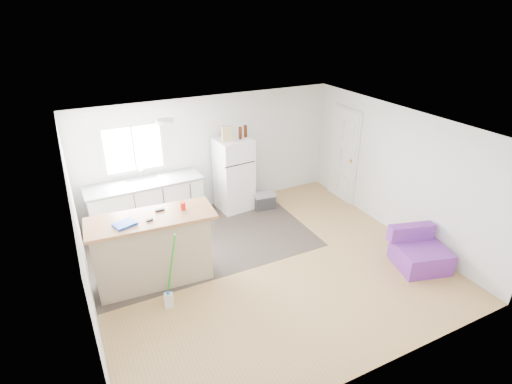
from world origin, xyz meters
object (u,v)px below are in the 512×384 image
Objects in this scene: kitchen_cabinets at (147,204)px; purple_seat at (419,253)px; mop at (170,286)px; red_cup at (183,206)px; refrigerator at (234,174)px; cardboard_box at (227,134)px; blue_tray at (125,224)px; peninsula at (153,250)px; bottle_left at (240,133)px; cooler at (264,200)px; cleaner_jug at (169,300)px; bottle_right at (245,131)px.

purple_seat is (3.79, -3.32, -0.26)m from kitchen_cabinets.
red_cup is at bearing 20.78° from mop.
cardboard_box reaches higher than refrigerator.
purple_seat is at bearing -18.43° from blue_tray.
peninsula is 16.13× the size of red_cup.
blue_tray is at bearing -149.02° from refrigerator.
purple_seat is 3.88× the size of bottle_left.
cooler is at bearing 33.55° from red_cup.
cleaner_jug is 1.11× the size of bottle_left.
cleaner_jug is 3.78m from bottle_right.
purple_seat is at bearing -60.96° from bottle_left.
red_cup reaches higher than cooler.
cooler is (0.57, -0.30, -0.60)m from refrigerator.
peninsula is 6.95× the size of cleaner_jug.
cardboard_box is (1.90, 2.22, 1.47)m from mop.
blue_tray reaches higher than purple_seat.
refrigerator is 1.60× the size of purple_seat.
cardboard_box is 0.29m from bottle_left.
mop is at bearing -137.22° from refrigerator.
kitchen_cabinets is at bearing 98.05° from red_cup.
blue_tray is (-0.65, -1.84, 0.68)m from kitchen_cabinets.
refrigerator reaches higher than mop.
kitchen_cabinets is 18.39× the size of red_cup.
bottle_right is (-1.66, 3.32, 1.44)m from purple_seat.
cooler is 1.68× the size of blue_tray.
bottle_right reaches higher than cleaner_jug.
bottle_right is at bearing -4.75° from refrigerator.
refrigerator reaches higher than blue_tray.
bottle_left is at bearing -155.61° from bottle_right.
peninsula is at bearing 70.43° from mop.
blue_tray is (-0.45, 0.45, 0.95)m from mop.
bottle_right is at bearing 132.44° from purple_seat.
bottle_right is at bearing 33.42° from blue_tray.
cleaner_jug is at bearing -176.12° from purple_seat.
mop is 1.21m from red_cup.
purple_seat is at bearing -17.22° from peninsula.
cardboard_box is at bearing 67.27° from cleaner_jug.
cardboard_box is at bearing 19.80° from mop.
mop is at bearing -178.65° from purple_seat.
refrigerator is 0.91m from bottle_left.
refrigerator is at bearing -179.47° from bottle_right.
cleaner_jug is at bearing -129.63° from cardboard_box.
blue_tray is at bearing 105.78° from mop.
cleaner_jug is (0.01, -0.70, -0.47)m from peninsula.
bottle_left is at bearing 40.24° from peninsula.
cleaner_jug is at bearing -134.51° from bottle_right.
blue_tray is at bearing -162.94° from peninsula.
peninsula is 0.65m from mop.
kitchen_cabinets is 2.50m from cleaner_jug.
bottle_right is at bearing 14.74° from mop.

